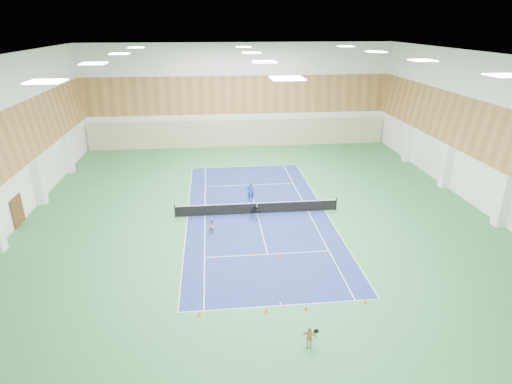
% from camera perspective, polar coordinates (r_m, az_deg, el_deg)
% --- Properties ---
extents(ground, '(40.00, 40.00, 0.00)m').
position_cam_1_polar(ground, '(33.95, 0.14, -2.90)').
color(ground, '#327542').
rests_on(ground, ground).
extents(room_shell, '(36.00, 40.00, 12.00)m').
position_cam_1_polar(room_shell, '(31.91, 0.15, 6.93)').
color(room_shell, white).
rests_on(room_shell, ground).
extents(wood_cladding, '(36.00, 40.00, 8.00)m').
position_cam_1_polar(wood_cladding, '(31.45, 0.16, 10.45)').
color(wood_cladding, '#A8723E').
rests_on(wood_cladding, room_shell).
extents(ceiling_light_grid, '(21.40, 25.40, 0.06)m').
position_cam_1_polar(ceiling_light_grid, '(30.92, 0.17, 17.59)').
color(ceiling_light_grid, white).
rests_on(ceiling_light_grid, room_shell).
extents(court_surface, '(10.97, 23.77, 0.01)m').
position_cam_1_polar(court_surface, '(33.95, 0.14, -2.90)').
color(court_surface, navy).
rests_on(court_surface, ground).
extents(tennis_balls_scatter, '(10.57, 22.77, 0.07)m').
position_cam_1_polar(tennis_balls_scatter, '(33.93, 0.14, -2.83)').
color(tennis_balls_scatter, '#B2CD23').
rests_on(tennis_balls_scatter, ground).
extents(tennis_net, '(12.80, 0.10, 1.10)m').
position_cam_1_polar(tennis_net, '(33.73, 0.15, -2.06)').
color(tennis_net, black).
rests_on(tennis_net, ground).
extents(back_curtain, '(35.40, 0.16, 3.20)m').
position_cam_1_polar(back_curtain, '(52.06, -2.23, 7.81)').
color(back_curtain, '#C6B793').
rests_on(back_curtain, ground).
extents(door_left_b, '(0.08, 1.80, 2.20)m').
position_cam_1_polar(door_left_b, '(36.38, -29.20, -2.22)').
color(door_left_b, '#593319').
rests_on(door_left_b, ground).
extents(coach, '(0.66, 0.48, 1.68)m').
position_cam_1_polar(coach, '(36.09, -0.71, 0.09)').
color(coach, '#22409C').
rests_on(coach, ground).
extents(child_court, '(0.71, 0.67, 1.17)m').
position_cam_1_polar(child_court, '(30.82, -5.85, -4.53)').
color(child_court, '#94949C').
rests_on(child_court, ground).
extents(child_apron, '(0.71, 0.48, 1.13)m').
position_cam_1_polar(child_apron, '(21.11, 7.10, -18.66)').
color(child_apron, tan).
rests_on(child_apron, ground).
extents(ball_cart, '(0.67, 0.67, 0.89)m').
position_cam_1_polar(ball_cart, '(32.89, -0.13, -2.90)').
color(ball_cart, black).
rests_on(ball_cart, ground).
extents(cone_svc_a, '(0.20, 0.20, 0.22)m').
position_cam_1_polar(cone_svc_a, '(27.91, -5.08, -8.61)').
color(cone_svc_a, '#FF510D').
rests_on(cone_svc_a, ground).
extents(cone_svc_b, '(0.22, 0.22, 0.24)m').
position_cam_1_polar(cone_svc_b, '(28.27, -0.57, -8.06)').
color(cone_svc_b, '#E34D0B').
rests_on(cone_svc_b, ground).
extents(cone_svc_c, '(0.22, 0.22, 0.24)m').
position_cam_1_polar(cone_svc_c, '(27.99, 3.45, -8.43)').
color(cone_svc_c, '#FF4B0D').
rests_on(cone_svc_c, ground).
extents(cone_svc_d, '(0.17, 0.17, 0.19)m').
position_cam_1_polar(cone_svc_d, '(28.43, 8.95, -8.23)').
color(cone_svc_d, red).
rests_on(cone_svc_d, ground).
extents(cone_base_a, '(0.20, 0.20, 0.22)m').
position_cam_1_polar(cone_base_a, '(23.23, -7.52, -15.77)').
color(cone_base_a, orange).
rests_on(cone_base_a, ground).
extents(cone_base_b, '(0.21, 0.21, 0.23)m').
position_cam_1_polar(cone_base_b, '(23.26, 1.38, -15.49)').
color(cone_base_b, '#E35B0B').
rests_on(cone_base_b, ground).
extents(cone_base_c, '(0.21, 0.21, 0.23)m').
position_cam_1_polar(cone_base_c, '(23.57, 6.70, -15.08)').
color(cone_base_c, '#D63E0B').
rests_on(cone_base_c, ground).
extents(cone_base_d, '(0.22, 0.22, 0.24)m').
position_cam_1_polar(cone_base_d, '(24.58, 14.38, -13.93)').
color(cone_base_d, '#FC610D').
rests_on(cone_base_d, ground).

